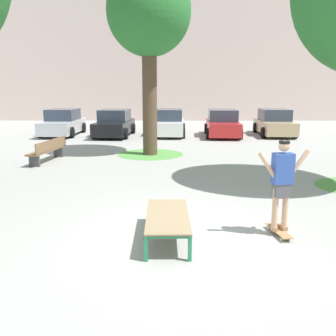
# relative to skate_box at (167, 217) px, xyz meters

# --- Properties ---
(ground_plane) EXTENTS (120.00, 120.00, 0.00)m
(ground_plane) POSITION_rel_skate_box_xyz_m (0.36, 0.16, -0.41)
(ground_plane) COLOR #999993
(building_facade) EXTENTS (37.68, 4.00, 11.97)m
(building_facade) POSITION_rel_skate_box_xyz_m (4.07, 26.99, 5.57)
(building_facade) COLOR beige
(building_facade) RESTS_ON ground
(skate_box) EXTENTS (0.79, 1.91, 0.46)m
(skate_box) POSITION_rel_skate_box_xyz_m (0.00, 0.00, 0.00)
(skate_box) COLOR #237A4C
(skate_box) RESTS_ON ground
(skateboard) EXTENTS (0.33, 0.82, 0.09)m
(skateboard) POSITION_rel_skate_box_xyz_m (2.09, 0.19, -0.34)
(skateboard) COLOR #9E754C
(skateboard) RESTS_ON ground
(skater) EXTENTS (1.00, 0.33, 1.69)m
(skater) POSITION_rel_skate_box_xyz_m (2.09, 0.19, 0.66)
(skater) COLOR tan
(skater) RESTS_ON skateboard
(tree_mid_back) EXTENTS (3.27, 3.27, 7.30)m
(tree_mid_back) POSITION_rel_skate_box_xyz_m (-0.78, 8.86, 5.04)
(tree_mid_back) COLOR brown
(tree_mid_back) RESTS_ON ground
(grass_patch_mid_back) EXTENTS (2.73, 2.73, 0.01)m
(grass_patch_mid_back) POSITION_rel_skate_box_xyz_m (-0.78, 8.86, -0.41)
(grass_patch_mid_back) COLOR #519342
(grass_patch_mid_back) RESTS_ON ground
(car_silver) EXTENTS (1.98, 4.23, 1.50)m
(car_silver) POSITION_rel_skate_box_xyz_m (-6.19, 15.32, 0.28)
(car_silver) COLOR #B7BABF
(car_silver) RESTS_ON ground
(car_black) EXTENTS (2.10, 4.29, 1.50)m
(car_black) POSITION_rel_skate_box_xyz_m (-3.12, 14.88, 0.28)
(car_black) COLOR black
(car_black) RESTS_ON ground
(car_white) EXTENTS (2.02, 4.25, 1.50)m
(car_white) POSITION_rel_skate_box_xyz_m (-0.06, 15.25, 0.28)
(car_white) COLOR silver
(car_white) RESTS_ON ground
(car_red) EXTENTS (2.09, 4.28, 1.50)m
(car_red) POSITION_rel_skate_box_xyz_m (3.00, 14.85, 0.28)
(car_red) COLOR red
(car_red) RESTS_ON ground
(car_tan) EXTENTS (2.07, 4.28, 1.50)m
(car_tan) POSITION_rel_skate_box_xyz_m (6.07, 15.32, 0.28)
(car_tan) COLOR tan
(car_tan) RESTS_ON ground
(park_bench) EXTENTS (0.79, 2.44, 0.83)m
(park_bench) POSITION_rel_skate_box_xyz_m (-4.49, 7.28, 0.03)
(park_bench) COLOR brown
(park_bench) RESTS_ON ground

